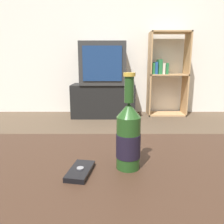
# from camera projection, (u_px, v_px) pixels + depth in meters

# --- Properties ---
(back_wall) EXTENTS (8.00, 0.05, 2.60)m
(back_wall) POSITION_uv_depth(u_px,v_px,m) (112.00, 29.00, 3.36)
(back_wall) COLOR silver
(back_wall) RESTS_ON ground_plane
(coffee_table) EXTENTS (1.31, 0.74, 0.48)m
(coffee_table) POSITION_uv_depth(u_px,v_px,m) (110.00, 198.00, 0.60)
(coffee_table) COLOR #332116
(coffee_table) RESTS_ON ground_plane
(tv_stand) EXTENTS (0.92, 0.47, 0.48)m
(tv_stand) POSITION_uv_depth(u_px,v_px,m) (104.00, 100.00, 3.28)
(tv_stand) COLOR black
(tv_stand) RESTS_ON ground_plane
(television) EXTENTS (0.64, 0.52, 0.59)m
(television) POSITION_uv_depth(u_px,v_px,m) (104.00, 64.00, 3.17)
(television) COLOR #2D2D2D
(television) RESTS_ON tv_stand
(bookshelf) EXTENTS (0.58, 0.30, 1.23)m
(bookshelf) POSITION_uv_depth(u_px,v_px,m) (166.00, 73.00, 3.29)
(bookshelf) COLOR tan
(bookshelf) RESTS_ON ground_plane
(beer_bottle) EXTENTS (0.07, 0.07, 0.27)m
(beer_bottle) POSITION_uv_depth(u_px,v_px,m) (129.00, 136.00, 0.62)
(beer_bottle) COLOR #1E4219
(beer_bottle) RESTS_ON coffee_table
(cell_phone) EXTENTS (0.07, 0.12, 0.02)m
(cell_phone) POSITION_uv_depth(u_px,v_px,m) (81.00, 171.00, 0.60)
(cell_phone) COLOR black
(cell_phone) RESTS_ON coffee_table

